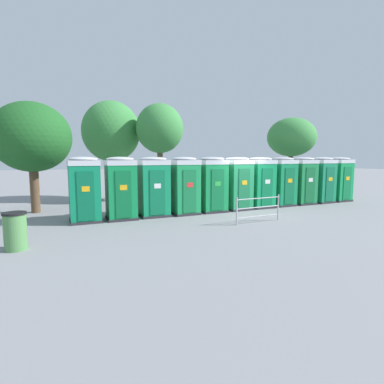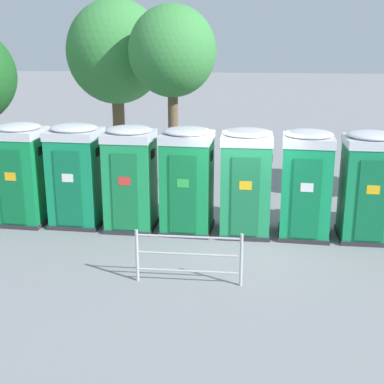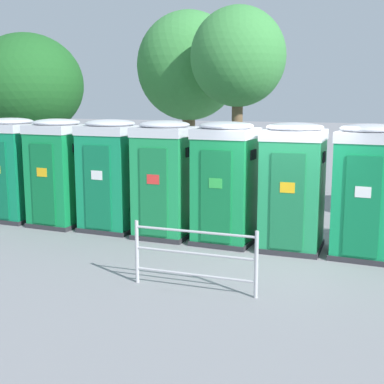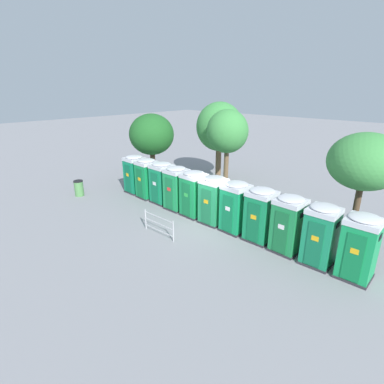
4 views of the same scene
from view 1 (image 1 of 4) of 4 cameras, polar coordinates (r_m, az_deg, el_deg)
The scene contains 18 objects.
ground_plane at distance 14.45m, azimuth 9.41°, elevation -3.52°, with size 120.00×120.00×0.00m, color gray.
portapotty_0 at distance 12.35m, azimuth -19.82°, elevation 0.50°, with size 1.19×1.22×2.54m.
portapotty_1 at distance 12.48m, azimuth -13.40°, elevation 0.77°, with size 1.21×1.24×2.54m.
portapotty_2 at distance 12.90m, azimuth -7.37°, elevation 1.07°, with size 1.26×1.22×2.54m.
portapotty_3 at distance 13.29m, azimuth -1.50°, elevation 1.28°, with size 1.18×1.21×2.54m.
portapotty_4 at distance 13.90m, azimuth 3.80°, elevation 1.50°, with size 1.25×1.24×2.54m.
portapotty_5 at distance 14.63m, azimuth 8.60°, elevation 1.68°, with size 1.23×1.22×2.54m.
portapotty_6 at distance 15.46m, azimuth 12.89°, elevation 1.85°, with size 1.23×1.25×2.54m.
portapotty_7 at distance 16.36m, azimuth 16.73°, elevation 1.98°, with size 1.20×1.21×2.54m.
portapotty_8 at distance 17.29m, azimuth 20.29°, elevation 2.08°, with size 1.22×1.24×2.54m.
portapotty_9 at distance 18.29m, azimuth 23.43°, elevation 2.17°, with size 1.18×1.22×2.54m.
portapotty_10 at distance 19.37m, azimuth 26.13°, elevation 2.25°, with size 1.20×1.21×2.54m.
street_tree_0 at distance 15.34m, azimuth -28.22°, elevation 9.12°, with size 3.39×3.39×4.97m.
street_tree_1 at distance 17.37m, azimuth -6.17°, elevation 11.81°, with size 2.66×2.66×5.54m.
street_tree_2 at distance 18.78m, azimuth -15.13°, elevation 10.97°, with size 3.41×3.41×5.85m.
street_tree_3 at distance 20.57m, azimuth 18.42°, elevation 9.82°, with size 3.08×3.08×5.06m.
trash_can at distance 9.46m, azimuth -30.61°, elevation -6.43°, with size 0.61×0.61×1.04m.
event_barrier at distance 11.81m, azimuth 12.52°, elevation -3.03°, with size 2.06×0.09×1.05m.
Camera 1 is at (-8.16, -11.66, 2.49)m, focal length 28.00 mm.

